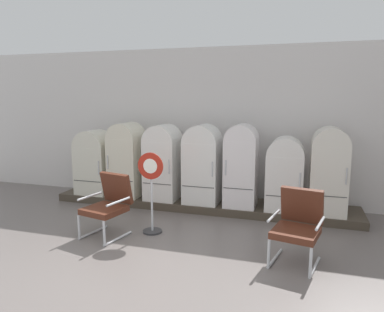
# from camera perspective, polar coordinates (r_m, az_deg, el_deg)

# --- Properties ---
(ground) EXTENTS (12.00, 10.00, 0.05)m
(ground) POSITION_cam_1_polar(r_m,az_deg,el_deg) (4.79, -8.90, -18.89)
(ground) COLOR slate
(back_wall) EXTENTS (11.76, 0.12, 3.24)m
(back_wall) POSITION_cam_1_polar(r_m,az_deg,el_deg) (7.69, 2.76, 4.96)
(back_wall) COLOR silver
(back_wall) RESTS_ON ground
(display_plinth) EXTENTS (6.11, 0.95, 0.15)m
(display_plinth) POSITION_cam_1_polar(r_m,az_deg,el_deg) (7.38, 1.44, -7.56)
(display_plinth) COLOR #43392E
(display_plinth) RESTS_ON ground
(refrigerator_0) EXTENTS (0.70, 0.61, 1.37)m
(refrigerator_0) POSITION_cam_1_polar(r_m,az_deg,el_deg) (8.01, -15.29, -0.70)
(refrigerator_0) COLOR silver
(refrigerator_0) RESTS_ON display_plinth
(refrigerator_1) EXTENTS (0.63, 0.69, 1.54)m
(refrigerator_1) POSITION_cam_1_polar(r_m,az_deg,el_deg) (7.65, -10.34, -0.20)
(refrigerator_1) COLOR silver
(refrigerator_1) RESTS_ON display_plinth
(refrigerator_2) EXTENTS (0.65, 0.69, 1.52)m
(refrigerator_2) POSITION_cam_1_polar(r_m,az_deg,el_deg) (7.32, -4.66, -0.61)
(refrigerator_2) COLOR white
(refrigerator_2) RESTS_ON display_plinth
(refrigerator_3) EXTENTS (0.68, 0.65, 1.54)m
(refrigerator_3) POSITION_cam_1_polar(r_m,az_deg,el_deg) (7.04, 1.66, -0.92)
(refrigerator_3) COLOR white
(refrigerator_3) RESTS_ON display_plinth
(refrigerator_4) EXTENTS (0.59, 0.61, 1.57)m
(refrigerator_4) POSITION_cam_1_polar(r_m,az_deg,el_deg) (6.85, 7.82, -1.11)
(refrigerator_4) COLOR white
(refrigerator_4) RESTS_ON display_plinth
(refrigerator_5) EXTENTS (0.66, 0.61, 1.36)m
(refrigerator_5) POSITION_cam_1_polar(r_m,az_deg,el_deg) (6.80, 14.54, -2.49)
(refrigerator_5) COLOR white
(refrigerator_5) RESTS_ON display_plinth
(refrigerator_6) EXTENTS (0.63, 0.72, 1.55)m
(refrigerator_6) POSITION_cam_1_polar(r_m,az_deg,el_deg) (6.84, 20.92, -1.78)
(refrigerator_6) COLOR silver
(refrigerator_6) RESTS_ON display_plinth
(armchair_left) EXTENTS (0.74, 0.82, 1.00)m
(armchair_left) POSITION_cam_1_polar(r_m,az_deg,el_deg) (6.00, -13.10, -7.22)
(armchair_left) COLOR silver
(armchair_left) RESTS_ON ground
(armchair_right) EXTENTS (0.74, 0.81, 1.00)m
(armchair_right) POSITION_cam_1_polar(r_m,az_deg,el_deg) (5.14, 16.47, -10.24)
(armchair_right) COLOR silver
(armchair_right) RESTS_ON ground
(sign_stand) EXTENTS (0.44, 0.32, 1.35)m
(sign_stand) POSITION_cam_1_polar(r_m,az_deg,el_deg) (5.94, -6.47, -6.23)
(sign_stand) COLOR #2D2D30
(sign_stand) RESTS_ON ground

